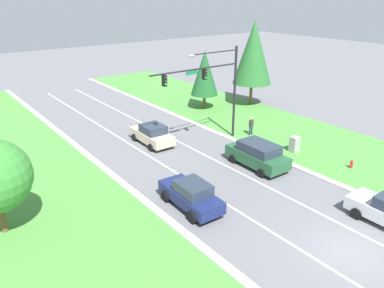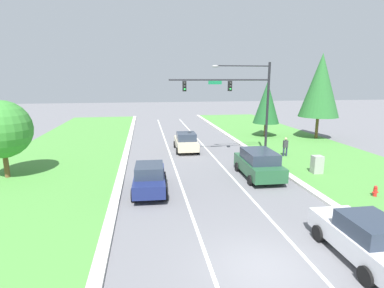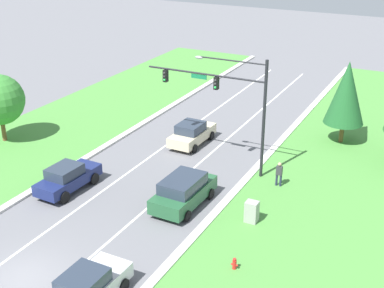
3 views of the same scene
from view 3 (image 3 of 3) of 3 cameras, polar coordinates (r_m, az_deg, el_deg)
name	(u,v)px [view 3 (image 3 of 3)]	position (r m, az deg, el deg)	size (l,w,h in m)	color
ground_plane	(23,279)	(27.32, -17.55, -13.53)	(160.00, 160.00, 0.00)	slate
traffic_signal_mast	(229,95)	(34.23, 3.96, 5.19)	(8.39, 0.41, 7.86)	black
forest_suv	(183,191)	(31.44, -0.92, -5.04)	(2.37, 4.81, 1.85)	#235633
navy_sedan	(68,178)	(34.03, -13.13, -3.53)	(2.08, 4.58, 1.72)	navy
champagne_sedan	(192,133)	(39.84, -0.02, 1.14)	(2.12, 4.54, 1.71)	beige
silver_sedan	(87,288)	(24.63, -11.16, -14.85)	(2.09, 4.47, 1.70)	silver
utility_cabinet	(252,212)	(30.10, 6.38, -7.25)	(0.70, 0.60, 1.31)	#9E9E99
pedestrian	(279,173)	(33.98, 9.27, -3.12)	(0.40, 0.23, 1.69)	#232842
fire_hydrant	(234,264)	(26.53, 4.55, -12.65)	(0.34, 0.20, 0.70)	red
conifer_far_right_tree	(346,93)	(40.58, 16.14, 5.27)	(2.93, 2.93, 6.30)	brown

